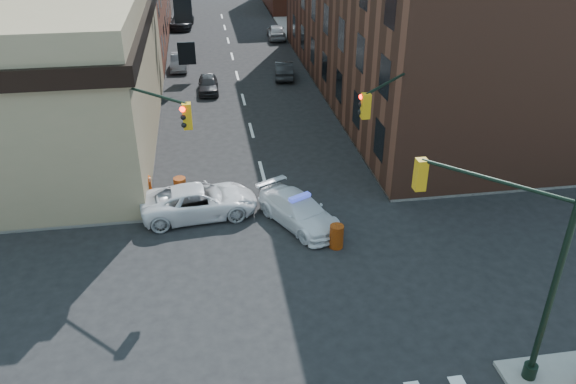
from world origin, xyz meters
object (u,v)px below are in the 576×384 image
object	(u,v)px
pickup	(199,201)
pedestrian_b	(64,203)
pedestrian_a	(68,206)
parked_car_wnear	(208,84)
parked_car_wfar	(179,62)
barrel_bank	(180,188)
barricade_nw_a	(139,187)
parked_car_enear	(284,69)
police_car	(299,211)
barrel_road	(337,236)

from	to	relation	value
pickup	pedestrian_b	distance (m)	6.22
pedestrian_a	parked_car_wnear	bearing A→B (deg)	90.68
parked_car_wfar	barrel_bank	world-z (taller)	parked_car_wfar
barrel_bank	barricade_nw_a	world-z (taller)	barricade_nw_a
parked_car_wnear	pickup	bearing A→B (deg)	-92.00
parked_car_wnear	pedestrian_a	world-z (taller)	pedestrian_a
parked_car_enear	barricade_nw_a	world-z (taller)	parked_car_enear
pickup	parked_car_enear	xyz separation A→B (m)	(7.31, 21.06, -0.09)
police_car	barrel_road	distance (m)	2.53
barricade_nw_a	barrel_road	bearing A→B (deg)	-27.79
parked_car_wnear	pedestrian_b	world-z (taller)	pedestrian_b
parked_car_enear	barricade_nw_a	bearing A→B (deg)	68.62
police_car	parked_car_wnear	world-z (taller)	police_car
pickup	pedestrian_a	bearing A→B (deg)	82.63
parked_car_wnear	barricade_nw_a	xyz separation A→B (m)	(-4.00, -16.14, 0.00)
pickup	parked_car_enear	distance (m)	22.29
parked_car_wnear	pedestrian_b	size ratio (longest dim) A/B	2.00
parked_car_enear	barrel_bank	bearing A→B (deg)	73.96
pedestrian_b	barrel_bank	size ratio (longest dim) A/B	1.68
police_car	pickup	bearing A→B (deg)	134.28
pedestrian_a	barrel_bank	size ratio (longest dim) A/B	1.44
barricade_nw_a	barrel_bank	bearing A→B (deg)	-2.66
pickup	barrel_bank	bearing A→B (deg)	21.07
pedestrian_b	barrel_bank	bearing A→B (deg)	5.09
barrel_bank	pickup	bearing A→B (deg)	-63.45
parked_car_wnear	barrel_road	distance (m)	22.58
barrel_bank	barricade_nw_a	distance (m)	2.07
parked_car_enear	barricade_nw_a	distance (m)	21.49
pickup	parked_car_wnear	bearing A→B (deg)	-8.62
parked_car_wnear	parked_car_wfar	bearing A→B (deg)	110.16
barrel_road	barrel_bank	distance (m)	8.84
pedestrian_a	barricade_nw_a	distance (m)	3.69
parked_car_wnear	barricade_nw_a	size ratio (longest dim) A/B	2.86
parked_car_wfar	pedestrian_b	xyz separation A→B (m)	(-4.97, -24.66, 0.43)
pedestrian_a	barrel_road	xyz separation A→B (m)	(11.98, -3.90, -0.40)
barrel_bank	parked_car_enear	bearing A→B (deg)	66.70
police_car	pedestrian_b	world-z (taller)	pedestrian_b
police_car	barricade_nw_a	size ratio (longest dim) A/B	3.71
parked_car_wnear	pedestrian_a	distance (m)	19.48
parked_car_enear	pickup	bearing A→B (deg)	78.13
police_car	pedestrian_a	xyz separation A→B (m)	(-10.67, 1.74, 0.25)
police_car	pedestrian_a	distance (m)	10.82
pickup	parked_car_wnear	size ratio (longest dim) A/B	1.48
police_car	barrel_road	xyz separation A→B (m)	(1.30, -2.17, -0.16)
parked_car_wnear	parked_car_wfar	size ratio (longest dim) A/B	0.95
pedestrian_b	police_car	bearing A→B (deg)	-21.91
police_car	barrel_road	world-z (taller)	police_car
barricade_nw_a	pedestrian_a	bearing A→B (deg)	-141.26
police_car	pedestrian_b	bearing A→B (deg)	143.66
pedestrian_b	parked_car_enear	bearing A→B (deg)	44.30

